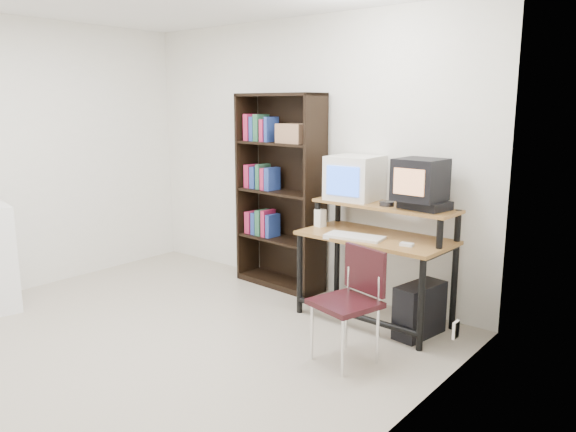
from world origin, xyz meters
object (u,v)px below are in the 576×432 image
Objects in this scene: crt_monitor at (355,178)px; bookshelf at (281,190)px; school_chair at (353,293)px; computer_desk at (377,240)px; crt_tv at (420,180)px; pc_tower at (420,310)px.

bookshelf is at bearing 171.01° from crt_monitor.
bookshelf is at bearing 160.59° from school_chair.
crt_tv reaches higher than computer_desk.
crt_monitor is at bearing 177.23° from crt_tv.
crt_monitor is (-0.32, 0.15, 0.47)m from computer_desk.
crt_tv is 0.19× the size of bookshelf.
crt_tv reaches higher than pc_tower.
computer_desk is at bearing -6.82° from bookshelf.
crt_tv is at bearing 137.78° from pc_tower.
pc_tower is (0.12, -0.15, -1.01)m from crt_tv.
crt_tv is at bearing 17.47° from computer_desk.
school_chair is at bearing -95.93° from pc_tower.
school_chair is at bearing -91.44° from crt_tv.
school_chair is (0.58, -0.91, -0.67)m from crt_monitor.
computer_desk is at bearing 123.11° from school_chair.
bookshelf is (-1.48, 0.99, 0.47)m from school_chair.
bookshelf is (-1.22, 0.24, 0.28)m from computer_desk.
crt_tv is 0.46× the size of school_chair.
pc_tower is at bearing -48.30° from crt_tv.
school_chair is 1.84m from bookshelf.
crt_monitor is 1.24m from pc_tower.
bookshelf is (-1.54, 0.15, -0.25)m from crt_tv.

